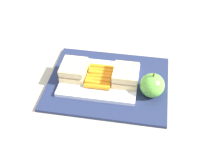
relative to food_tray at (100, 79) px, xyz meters
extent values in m
plane|color=#B7AD99|center=(0.03, 0.00, -0.02)|extent=(2.40, 2.40, 0.00)
cube|color=navy|center=(0.03, 0.00, -0.01)|extent=(0.36, 0.28, 0.01)
cube|color=white|center=(0.00, 0.00, 0.00)|extent=(0.23, 0.17, 0.01)
cube|color=#DBC189|center=(-0.08, 0.00, 0.01)|extent=(0.07, 0.08, 0.02)
cube|color=beige|center=(-0.08, 0.00, 0.03)|extent=(0.07, 0.07, 0.01)
cube|color=#DBC189|center=(-0.08, 0.00, 0.04)|extent=(0.07, 0.08, 0.02)
cube|color=#DBC189|center=(0.08, 0.00, 0.01)|extent=(0.07, 0.08, 0.02)
cube|color=beige|center=(0.08, 0.00, 0.03)|extent=(0.07, 0.07, 0.01)
cube|color=#DBC189|center=(0.08, 0.00, 0.04)|extent=(0.07, 0.08, 0.02)
cylinder|color=orange|center=(0.00, -0.04, 0.01)|extent=(0.08, 0.01, 0.02)
cylinder|color=orange|center=(0.00, -0.03, 0.01)|extent=(0.08, 0.01, 0.02)
cylinder|color=orange|center=(0.00, -0.01, 0.01)|extent=(0.08, 0.01, 0.02)
cylinder|color=orange|center=(0.00, 0.00, 0.01)|extent=(0.08, 0.01, 0.02)
cylinder|color=orange|center=(0.00, 0.01, 0.01)|extent=(0.08, 0.01, 0.02)
cylinder|color=orange|center=(0.00, 0.03, 0.01)|extent=(0.08, 0.01, 0.01)
cylinder|color=orange|center=(0.00, 0.04, 0.01)|extent=(0.08, 0.01, 0.01)
sphere|color=#66B742|center=(0.16, -0.03, 0.03)|extent=(0.07, 0.07, 0.07)
cylinder|color=brown|center=(0.16, -0.03, 0.07)|extent=(0.01, 0.00, 0.01)
camera|label=1|loc=(0.13, -0.59, 0.58)|focal=44.27mm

